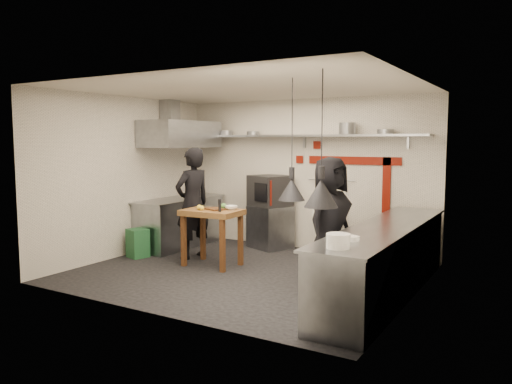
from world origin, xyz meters
The scene contains 47 objects.
floor centered at (0.00, 0.00, 0.00)m, with size 5.00×5.00×0.00m, color black.
ceiling centered at (0.00, 0.00, 2.80)m, with size 5.00×5.00×0.00m, color silver.
wall_back centered at (0.00, 2.10, 1.40)m, with size 5.00×0.04×2.80m, color beige.
wall_front centered at (0.00, -2.10, 1.40)m, with size 5.00×0.04×2.80m, color beige.
wall_left centered at (-2.50, 0.00, 1.40)m, with size 0.04×4.20×2.80m, color beige.
wall_right centered at (2.50, 0.00, 1.40)m, with size 0.04×4.20×2.80m, color beige.
red_band_horiz centered at (0.95, 2.08, 1.68)m, with size 1.70×0.02×0.14m, color #681006.
red_band_vert centered at (1.55, 2.08, 1.20)m, with size 0.14×0.02×1.10m, color #681006.
red_tile_a centered at (0.25, 2.08, 1.95)m, with size 0.14×0.02×0.14m, color #681006.
red_tile_b centered at (-0.10, 2.08, 1.68)m, with size 0.14×0.02×0.14m, color #681006.
back_shelf centered at (0.00, 1.92, 2.12)m, with size 4.60×0.34×0.04m, color slate.
shelf_bracket_left centered at (-1.90, 2.07, 2.02)m, with size 0.04×0.06×0.24m, color slate.
shelf_bracket_mid centered at (0.00, 2.07, 2.02)m, with size 0.04×0.06×0.24m, color slate.
shelf_bracket_right centered at (1.90, 2.07, 2.02)m, with size 0.04×0.06×0.24m, color slate.
pan_far_left centered at (-1.64, 1.92, 2.19)m, with size 0.26×0.26×0.09m, color slate.
pan_mid_left centered at (-1.01, 1.92, 2.18)m, with size 0.25×0.25×0.07m, color slate.
stock_pot centered at (0.88, 1.92, 2.24)m, with size 0.29×0.29×0.20m, color slate.
pan_right centered at (1.56, 1.92, 2.18)m, with size 0.28×0.28×0.08m, color slate.
oven_stand centered at (-0.57, 1.80, 0.40)m, with size 0.70×0.63×0.80m, color slate.
combi_oven centered at (-0.57, 1.80, 1.09)m, with size 0.67×0.62×0.58m, color black.
oven_door centered at (-0.58, 1.53, 1.09)m, with size 0.50×0.03×0.46m, color #681006.
oven_glass centered at (-0.58, 1.45, 1.09)m, with size 0.36×0.02×0.34m, color black.
hand_sink centered at (0.55, 1.92, 0.78)m, with size 0.46×0.34×0.22m, color white.
sink_tap centered at (0.55, 1.92, 0.96)m, with size 0.03×0.03×0.14m, color slate.
sink_drain centered at (0.55, 1.88, 0.34)m, with size 0.06×0.06×0.66m, color slate.
utensil_rail centered at (0.55, 2.06, 1.32)m, with size 0.02×0.02×0.90m, color slate.
counter_right centered at (2.15, 0.00, 0.45)m, with size 0.70×3.80×0.90m, color slate.
counter_right_top centered at (2.15, 0.00, 0.92)m, with size 0.76×3.90×0.03m, color slate.
plate_stack centered at (2.12, -1.63, 1.01)m, with size 0.24×0.24×0.15m, color white.
small_bowl_right centered at (2.10, -1.18, 0.96)m, with size 0.18×0.18×0.05m, color white.
counter_left centered at (-2.15, 1.05, 0.45)m, with size 0.70×1.90×0.90m, color slate.
counter_left_top centered at (-2.15, 1.05, 0.92)m, with size 0.76×2.00×0.03m, color slate.
extractor_hood centered at (-2.10, 1.05, 2.15)m, with size 0.78×1.60×0.50m, color slate.
hood_duct centered at (-2.35, 1.05, 2.55)m, with size 0.28×0.28×0.50m, color slate.
green_bin centered at (-2.19, -0.06, 0.25)m, with size 0.31×0.31×0.50m, color #1D532C.
prep_table centered at (-0.72, 0.12, 0.46)m, with size 0.92×0.64×0.92m, color brown, non-canonical shape.
cutting_board centered at (-0.67, 0.13, 0.93)m, with size 0.30×0.22×0.03m, color #4D2B14.
pepper_mill centered at (-0.47, -0.02, 1.02)m, with size 0.05×0.05×0.20m, color black.
lemon_a centered at (-0.89, 0.01, 0.96)m, with size 0.09×0.09×0.09m, color gold.
lemon_b centered at (-0.82, -0.02, 0.96)m, with size 0.08×0.08×0.08m, color gold.
veg_ball centered at (-0.60, 0.27, 0.97)m, with size 0.10×0.10×0.10m, color #458336.
steel_tray centered at (-0.96, 0.30, 0.94)m, with size 0.17×0.12×0.03m, color slate.
bowl centered at (-0.46, 0.28, 0.95)m, with size 0.21×0.21×0.07m, color white.
heat_lamp_near centered at (1.17, -0.80, 2.04)m, with size 0.33×0.33×1.52m, color black, non-canonical shape.
heat_lamp_far centered at (1.80, -1.33, 2.05)m, with size 0.38×0.38×1.50m, color black, non-canonical shape.
chef_left centered at (-1.34, 0.42, 0.96)m, with size 0.70×0.46×1.91m, color black.
chef_right centered at (1.29, 0.18, 0.90)m, with size 0.88×0.57×1.81m, color black.
Camera 1 is at (3.95, -6.38, 2.03)m, focal length 35.00 mm.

